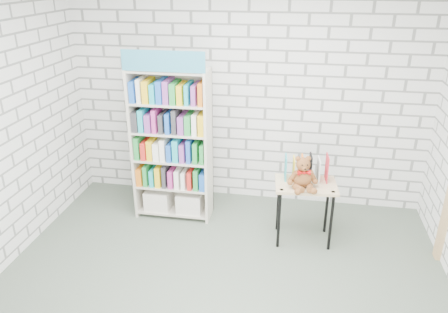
# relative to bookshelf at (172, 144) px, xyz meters

# --- Properties ---
(ground) EXTENTS (4.50, 4.50, 0.00)m
(ground) POSITION_rel_bookshelf_xyz_m (0.81, -1.36, -0.95)
(ground) COLOR #4C584A
(ground) RESTS_ON ground
(room_shell) EXTENTS (4.52, 4.02, 2.81)m
(room_shell) POSITION_rel_bookshelf_xyz_m (0.81, -1.36, 0.84)
(room_shell) COLOR silver
(room_shell) RESTS_ON ground
(bookshelf) EXTENTS (0.93, 0.36, 2.08)m
(bookshelf) POSITION_rel_bookshelf_xyz_m (0.00, 0.00, 0.00)
(bookshelf) COLOR beige
(bookshelf) RESTS_ON ground
(display_table) EXTENTS (0.70, 0.51, 0.71)m
(display_table) POSITION_rel_bookshelf_xyz_m (1.60, -0.30, -0.33)
(display_table) COLOR tan
(display_table) RESTS_ON ground
(table_books) EXTENTS (0.48, 0.24, 0.28)m
(table_books) POSITION_rel_bookshelf_xyz_m (1.59, -0.20, -0.10)
(table_books) COLOR teal
(table_books) RESTS_ON display_table
(teddy_bear) EXTENTS (0.32, 0.32, 0.36)m
(teddy_bear) POSITION_rel_bookshelf_xyz_m (1.55, -0.41, -0.09)
(teddy_bear) COLOR brown
(teddy_bear) RESTS_ON display_table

